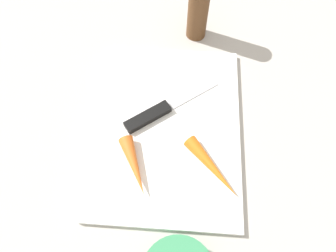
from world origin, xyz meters
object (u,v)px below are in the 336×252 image
object	(u,v)px
cutting_board	(168,128)
carrot_short	(134,166)
knife	(154,114)
carrot_long	(212,167)
pepper_grinder	(199,2)

from	to	relation	value
cutting_board	carrot_short	distance (m)	0.10
cutting_board	knife	distance (m)	0.04
knife	carrot_short	size ratio (longest dim) A/B	1.65
knife	cutting_board	bearing A→B (deg)	-73.93
knife	carrot_long	xyz separation A→B (m)	(-0.10, -0.11, 0.01)
pepper_grinder	carrot_short	bearing A→B (deg)	163.83
carrot_long	carrot_short	size ratio (longest dim) A/B	1.17
carrot_long	cutting_board	bearing A→B (deg)	-175.24
cutting_board	pepper_grinder	distance (m)	0.26
carrot_short	pepper_grinder	bearing A→B (deg)	139.85
cutting_board	carrot_short	xyz separation A→B (m)	(-0.09, 0.05, 0.02)
carrot_long	pepper_grinder	world-z (taller)	pepper_grinder
knife	pepper_grinder	xyz separation A→B (m)	(0.22, -0.07, 0.07)
knife	pepper_grinder	size ratio (longest dim) A/B	1.00
carrot_short	carrot_long	bearing A→B (deg)	69.00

